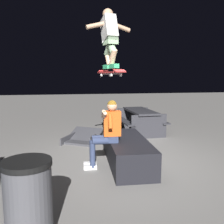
{
  "coord_description": "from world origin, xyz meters",
  "views": [
    {
      "loc": [
        -4.88,
        1.17,
        1.84
      ],
      "look_at": [
        -0.21,
        0.32,
        1.13
      ],
      "focal_mm": 38.67,
      "sensor_mm": 36.0,
      "label": 1
    }
  ],
  "objects_px": {
    "skateboard": "(111,73)",
    "picnic_table_back": "(140,118)",
    "kicker_ramp": "(83,139)",
    "ledge_box_main": "(127,151)",
    "person_sitting_on_ledge": "(107,130)",
    "skater_airborne": "(109,36)",
    "trash_bin": "(28,200)"
  },
  "relations": [
    {
      "from": "ledge_box_main",
      "to": "trash_bin",
      "type": "height_order",
      "value": "trash_bin"
    },
    {
      "from": "trash_bin",
      "to": "ledge_box_main",
      "type": "bearing_deg",
      "value": -38.26
    },
    {
      "from": "ledge_box_main",
      "to": "skater_airborne",
      "type": "height_order",
      "value": "skater_airborne"
    },
    {
      "from": "skateboard",
      "to": "trash_bin",
      "type": "bearing_deg",
      "value": 146.22
    },
    {
      "from": "person_sitting_on_ledge",
      "to": "skater_airborne",
      "type": "relative_size",
      "value": 1.22
    },
    {
      "from": "trash_bin",
      "to": "picnic_table_back",
      "type": "bearing_deg",
      "value": -29.96
    },
    {
      "from": "skateboard",
      "to": "kicker_ramp",
      "type": "xyz_separation_m",
      "value": [
        2.2,
        0.42,
        -1.84
      ]
    },
    {
      "from": "ledge_box_main",
      "to": "person_sitting_on_ledge",
      "type": "height_order",
      "value": "person_sitting_on_ledge"
    },
    {
      "from": "ledge_box_main",
      "to": "picnic_table_back",
      "type": "height_order",
      "value": "picnic_table_back"
    },
    {
      "from": "skateboard",
      "to": "trash_bin",
      "type": "height_order",
      "value": "skateboard"
    },
    {
      "from": "kicker_ramp",
      "to": "picnic_table_back",
      "type": "distance_m",
      "value": 2.08
    },
    {
      "from": "person_sitting_on_ledge",
      "to": "picnic_table_back",
      "type": "height_order",
      "value": "person_sitting_on_ledge"
    },
    {
      "from": "person_sitting_on_ledge",
      "to": "skater_airborne",
      "type": "distance_m",
      "value": 1.83
    },
    {
      "from": "kicker_ramp",
      "to": "picnic_table_back",
      "type": "relative_size",
      "value": 0.75
    },
    {
      "from": "picnic_table_back",
      "to": "trash_bin",
      "type": "height_order",
      "value": "trash_bin"
    },
    {
      "from": "ledge_box_main",
      "to": "picnic_table_back",
      "type": "relative_size",
      "value": 1.17
    },
    {
      "from": "kicker_ramp",
      "to": "trash_bin",
      "type": "bearing_deg",
      "value": 168.24
    },
    {
      "from": "ledge_box_main",
      "to": "person_sitting_on_ledge",
      "type": "bearing_deg",
      "value": 103.08
    },
    {
      "from": "picnic_table_back",
      "to": "kicker_ramp",
      "type": "bearing_deg",
      "value": 110.04
    },
    {
      "from": "trash_bin",
      "to": "kicker_ramp",
      "type": "bearing_deg",
      "value": -11.76
    },
    {
      "from": "kicker_ramp",
      "to": "trash_bin",
      "type": "distance_m",
      "value": 4.21
    },
    {
      "from": "person_sitting_on_ledge",
      "to": "skater_airborne",
      "type": "height_order",
      "value": "skater_airborne"
    },
    {
      "from": "person_sitting_on_ledge",
      "to": "picnic_table_back",
      "type": "bearing_deg",
      "value": -29.16
    },
    {
      "from": "ledge_box_main",
      "to": "picnic_table_back",
      "type": "distance_m",
      "value": 2.91
    },
    {
      "from": "ledge_box_main",
      "to": "picnic_table_back",
      "type": "bearing_deg",
      "value": -22.24
    },
    {
      "from": "person_sitting_on_ledge",
      "to": "skateboard",
      "type": "bearing_deg",
      "value": -149.43
    },
    {
      "from": "skateboard",
      "to": "picnic_table_back",
      "type": "height_order",
      "value": "skateboard"
    },
    {
      "from": "person_sitting_on_ledge",
      "to": "skateboard",
      "type": "distance_m",
      "value": 1.14
    },
    {
      "from": "ledge_box_main",
      "to": "person_sitting_on_ledge",
      "type": "distance_m",
      "value": 0.69
    },
    {
      "from": "skater_airborne",
      "to": "kicker_ramp",
      "type": "bearing_deg",
      "value": 10.83
    },
    {
      "from": "person_sitting_on_ledge",
      "to": "trash_bin",
      "type": "distance_m",
      "value": 2.37
    },
    {
      "from": "person_sitting_on_ledge",
      "to": "skateboard",
      "type": "relative_size",
      "value": 1.32
    }
  ]
}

